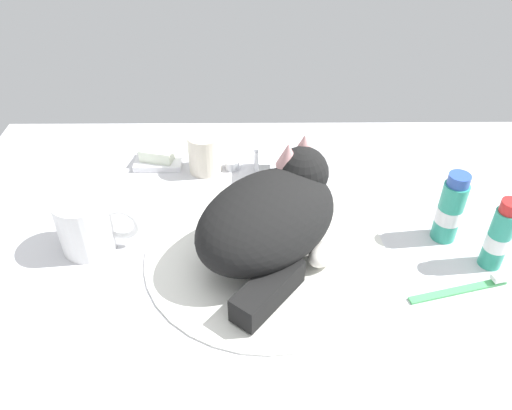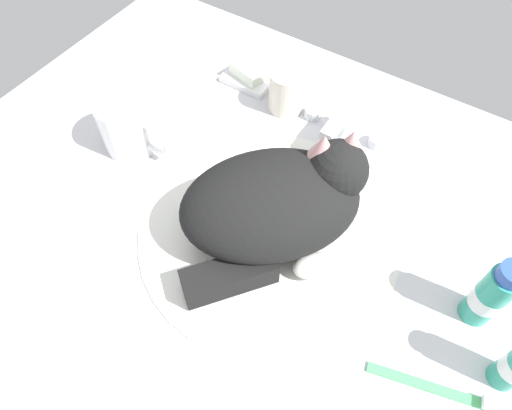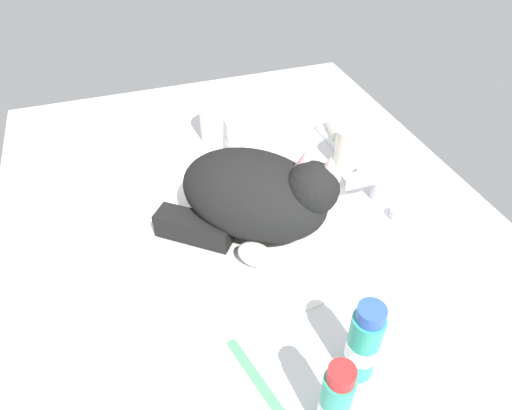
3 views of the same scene
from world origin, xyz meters
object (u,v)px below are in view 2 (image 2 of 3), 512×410
Objects in this scene: rinse_cup at (287,91)px; toothpaste_bottle at (491,295)px; soap_bar at (249,71)px; faucet at (343,123)px; cat at (278,203)px; coffee_mug at (128,126)px; toothbrush at (441,390)px.

toothpaste_bottle is (39.63, -19.40, 1.88)cm from rinse_cup.
rinse_cup is 9.56cm from soap_bar.
soap_bar is (-20.18, 2.90, -0.27)cm from faucet.
faucet is at bearing 92.09° from cat.
cat reaches higher than toothpaste_bottle.
rinse_cup is (16.53, 21.12, -0.81)cm from coffee_mug.
cat reaches higher than faucet.
coffee_mug is at bearing 176.72° from cat.
toothbrush is (39.36, -31.00, -3.24)cm from rinse_cup.
cat is 2.39× the size of coffee_mug.
toothpaste_bottle is at bearing 1.75° from coffee_mug.
rinse_cup is at bearing 176.75° from faucet.
coffee_mug is at bearing -107.44° from soap_bar.
toothpaste_bottle is at bearing 6.84° from cat.
rinse_cup is (-11.00, 0.63, 1.12)cm from faucet.
toothbrush is at bearing -38.22° from rinse_cup.
coffee_mug is at bearing -178.25° from toothpaste_bottle.
cat is 28.07cm from toothpaste_bottle.
toothpaste_bottle is 12.68cm from toothbrush.
soap_bar is 53.51cm from toothpaste_bottle.
faucet is at bearing -8.17° from soap_bar.
toothbrush is (27.56, -8.26, -6.74)cm from cat.
coffee_mug reaches higher than rinse_cup.
toothpaste_bottle is 0.80× the size of toothbrush.
cat is 2.48× the size of toothpaste_bottle.
coffee_mug reaches higher than soap_bar.
cat is at bearing -173.16° from toothpaste_bottle.
faucet is 0.49× the size of cat.
faucet is 41.61cm from toothbrush.
soap_bar is (-9.18, 2.27, -1.39)cm from rinse_cup.
coffee_mug is at bearing 169.97° from toothbrush.
coffee_mug reaches higher than faucet.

